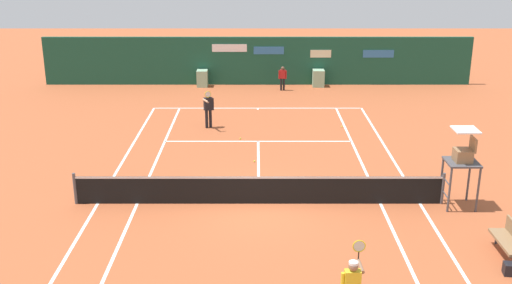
{
  "coord_description": "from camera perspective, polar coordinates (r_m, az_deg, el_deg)",
  "views": [
    {
      "loc": [
        -0.09,
        -18.3,
        8.34
      ],
      "look_at": [
        -0.04,
        3.95,
        0.8
      ],
      "focal_mm": 42.75,
      "sensor_mm": 36.0,
      "label": 1
    }
  ],
  "objects": [
    {
      "name": "umpire_chair",
      "position": [
        20.4,
        18.66,
        -1.39
      ],
      "size": [
        1.0,
        1.0,
        2.62
      ],
      "rotation": [
        0.0,
        0.0,
        1.57
      ],
      "color": "#47474C",
      "rests_on": "ground_plane"
    },
    {
      "name": "tennis_ball_by_sideline",
      "position": [
        26.33,
        -1.6,
        0.33
      ],
      "size": [
        0.07,
        0.07,
        0.07
      ],
      "primitive_type": "sphere",
      "color": "#CCE033",
      "rests_on": "ground_plane"
    },
    {
      "name": "player_on_baseline",
      "position": [
        27.73,
        -4.61,
        3.31
      ],
      "size": [
        0.5,
        0.86,
        1.88
      ],
      "rotation": [
        0.0,
        0.0,
        3.61
      ],
      "color": "black",
      "rests_on": "ground_plane"
    },
    {
      "name": "ball_kid_left_post",
      "position": [
        34.66,
        2.37,
        6.13
      ],
      "size": [
        0.46,
        0.19,
        1.38
      ],
      "rotation": [
        0.0,
        0.0,
        3.13
      ],
      "color": "black",
      "rests_on": "ground_plane"
    },
    {
      "name": "tennis_ball_near_service_line",
      "position": [
        28.27,
        7.89,
        1.45
      ],
      "size": [
        0.07,
        0.07,
        0.07
      ],
      "primitive_type": "sphere",
      "color": "#CCE033",
      "rests_on": "ground_plane"
    },
    {
      "name": "tennis_ball_mid_court",
      "position": [
        23.68,
        -0.28,
        -1.81
      ],
      "size": [
        0.07,
        0.07,
        0.07
      ],
      "primitive_type": "sphere",
      "color": "#CCE033",
      "rests_on": "ground_plane"
    },
    {
      "name": "sponsor_back_wall",
      "position": [
        35.96,
        0.05,
        7.53
      ],
      "size": [
        25.0,
        1.02,
        2.8
      ],
      "color": "#194C38",
      "rests_on": "ground_plane"
    },
    {
      "name": "tennis_net",
      "position": [
        19.9,
        0.14,
        -4.44
      ],
      "size": [
        12.1,
        0.1,
        1.07
      ],
      "color": "#4C4C51",
      "rests_on": "ground_plane"
    },
    {
      "name": "ground_plane",
      "position": [
        20.63,
        0.14,
        -5.11
      ],
      "size": [
        80.0,
        80.0,
        0.01
      ],
      "color": "#A8512D"
    },
    {
      "name": "player_bench",
      "position": [
        18.17,
        22.64,
        -8.37
      ],
      "size": [
        0.54,
        1.55,
        0.88
      ],
      "rotation": [
        0.0,
        0.0,
        1.57
      ],
      "color": "#38383D",
      "rests_on": "ground_plane"
    }
  ]
}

